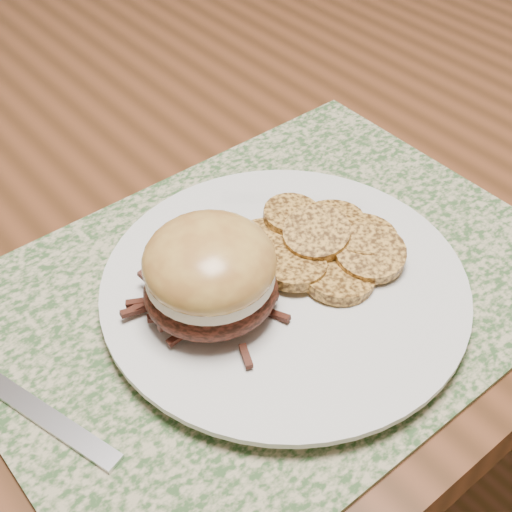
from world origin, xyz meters
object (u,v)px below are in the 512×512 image
Objects in this scene: dinner_plate at (284,289)px; pork_sandwich at (210,274)px; dining_table at (157,186)px; fork at (19,399)px.

pork_sandwich is at bearing 166.71° from dinner_plate.
dining_table is 0.29m from dinner_plate.
dinner_plate reaches higher than fork.
dining_table is 8.92× the size of fork.
fork is (-0.14, 0.03, -0.05)m from pork_sandwich.
dinner_plate is 2.12× the size of pork_sandwich.
pork_sandwich is 0.73× the size of fork.
dining_table is 5.77× the size of dinner_plate.
dining_table is at bearing 88.36° from pork_sandwich.
dinner_plate is 0.20m from fork.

